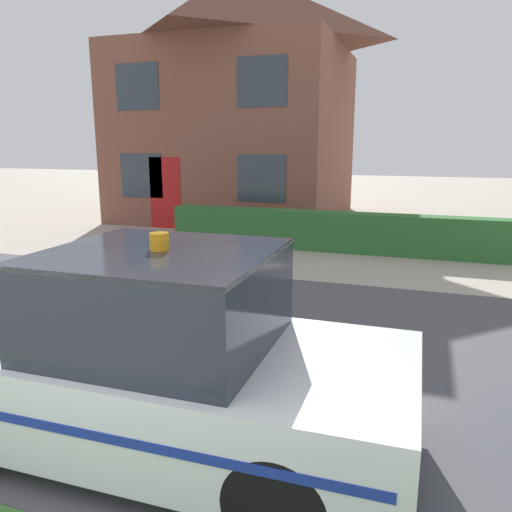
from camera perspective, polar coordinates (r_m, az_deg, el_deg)
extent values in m
cube|color=#4C4C51|center=(6.38, -1.56, -10.15)|extent=(28.00, 6.42, 0.01)
cube|color=#2D662D|center=(11.91, 8.68, 2.80)|extent=(8.03, 0.53, 0.92)
cylinder|color=black|center=(5.70, -19.43, -10.03)|extent=(0.68, 0.21, 0.67)
cylinder|color=black|center=(4.69, 7.80, -14.49)|extent=(0.68, 0.21, 0.67)
cylinder|color=black|center=(3.40, 2.38, -26.24)|extent=(0.68, 0.21, 0.67)
cube|color=silver|center=(4.34, -11.92, -13.85)|extent=(4.24, 1.82, 0.73)
cube|color=#232833|center=(4.00, -10.72, -4.63)|extent=(1.73, 1.61, 0.76)
cube|color=silver|center=(3.91, -10.93, 0.39)|extent=(1.73, 1.61, 0.04)
cube|color=navy|center=(5.04, -6.85, -9.13)|extent=(4.01, 0.06, 0.07)
cube|color=navy|center=(3.67, -19.26, -18.60)|extent=(4.01, 0.06, 0.07)
cylinder|color=orange|center=(3.89, -10.99, 1.65)|extent=(0.15, 0.15, 0.13)
cube|color=brown|center=(17.54, -1.99, 13.62)|extent=(6.88, 6.45, 5.52)
pyramid|color=brown|center=(18.04, -2.10, 26.35)|extent=(7.23, 6.77, 2.43)
cube|color=red|center=(15.14, -10.34, 7.09)|extent=(1.00, 0.02, 2.10)
cube|color=#333D47|center=(15.49, -12.96, 8.94)|extent=(1.40, 0.02, 1.30)
cube|color=#333D47|center=(13.89, 0.64, 8.85)|extent=(1.40, 0.02, 1.30)
cube|color=#333D47|center=(15.54, -13.44, 18.31)|extent=(1.40, 0.02, 1.30)
cube|color=#333D47|center=(13.95, 0.66, 19.32)|extent=(1.40, 0.02, 1.30)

